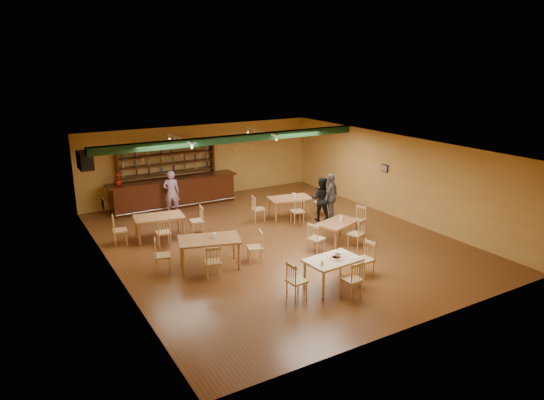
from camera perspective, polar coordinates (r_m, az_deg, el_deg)
floor at (r=15.62m, az=0.41°, el=-4.70°), size 12.00×12.00×0.00m
ceiling_beam at (r=17.27m, az=-4.36°, el=7.15°), size 10.00×0.30×0.25m
track_rail_left at (r=17.12m, az=-10.72°, el=7.07°), size 0.05×2.50×0.05m
track_rail_right at (r=18.43m, az=-1.25°, el=7.98°), size 0.05×2.50×0.05m
ac_unit at (r=17.25m, az=-20.96°, el=4.36°), size 0.34×0.70×0.48m
picture_left at (r=14.30m, az=-19.11°, el=-0.43°), size 0.04×0.34×0.28m
picture_right at (r=18.43m, az=13.03°, el=3.65°), size 0.04×0.34×0.28m
bar_counter at (r=19.32m, az=-11.39°, el=0.85°), size 5.06×0.85×1.13m
back_bar_hutch at (r=19.76m, az=-12.09°, el=2.87°), size 3.91×0.40×2.28m
poinsettia at (r=18.58m, az=-17.57°, el=2.37°), size 0.35×0.35×0.49m
dining_table_a at (r=16.01m, az=-13.01°, el=-3.15°), size 1.65×1.12×0.77m
dining_table_b at (r=17.68m, az=2.11°, el=-0.90°), size 1.66×1.17×0.76m
dining_table_c at (r=13.65m, az=-7.29°, el=-6.13°), size 1.87×1.43×0.83m
dining_table_d at (r=15.44m, az=7.73°, el=-3.75°), size 1.57×1.21×0.69m
near_table at (r=12.56m, az=7.08°, el=-8.41°), size 1.44×0.99×0.74m
pizza_tray at (r=12.46m, az=7.51°, el=-6.73°), size 0.46×0.46×0.01m
parmesan_shaker at (r=12.03m, az=5.89°, el=-7.29°), size 0.08×0.08×0.11m
napkin_stack at (r=12.74m, az=7.85°, el=-6.18°), size 0.24×0.20×0.03m
pizza_server at (r=12.58m, az=7.91°, el=-6.47°), size 0.31×0.27×0.00m
side_plate at (r=12.58m, az=9.67°, el=-6.60°), size 0.24×0.24×0.01m
patron_bar at (r=18.38m, az=-11.68°, el=0.88°), size 0.68×0.53×1.64m
patron_right_a at (r=17.36m, az=5.77°, el=0.12°), size 0.97×0.96×1.58m
patron_right_b at (r=17.49m, az=6.88°, el=0.39°), size 1.06×0.86×1.68m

